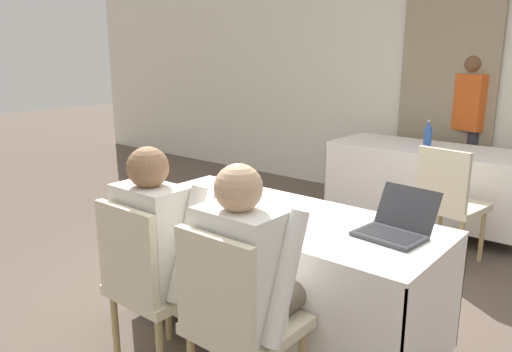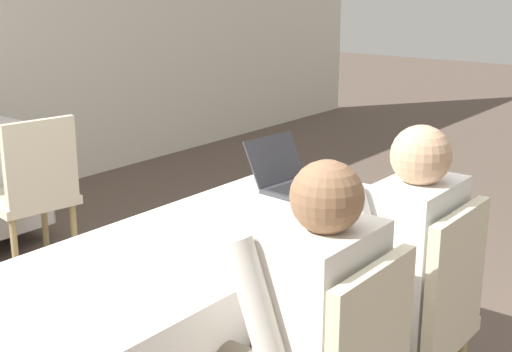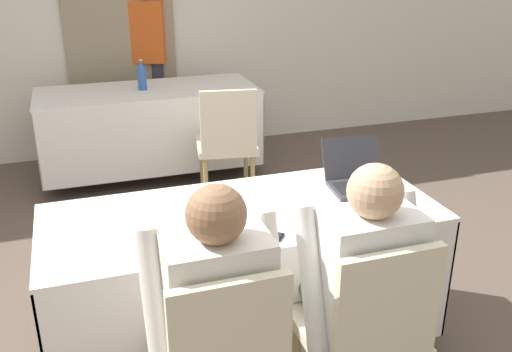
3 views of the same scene
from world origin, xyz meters
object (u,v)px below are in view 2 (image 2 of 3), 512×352
object	(u,v)px
laptop	(294,180)
chair_far_spare	(33,190)
cell_phone	(274,246)
chair_near_right	(418,317)
person_checkered_shirt	(300,329)
person_white_shirt	(392,266)

from	to	relation	value
laptop	chair_far_spare	distance (m)	1.60
cell_phone	chair_far_spare	distance (m)	1.95
chair_far_spare	cell_phone	bearing A→B (deg)	88.24
cell_phone	chair_near_right	distance (m)	0.55
laptop	chair_far_spare	size ratio (longest dim) A/B	0.38
person_checkered_shirt	cell_phone	bearing A→B (deg)	-133.94
person_checkered_shirt	laptop	bearing A→B (deg)	-144.28
laptop	person_white_shirt	xyz separation A→B (m)	(-0.35, -0.66, -0.12)
chair_near_right	laptop	bearing A→B (deg)	-114.58
chair_far_spare	person_white_shirt	size ratio (longest dim) A/B	0.78
laptop	person_white_shirt	distance (m)	0.76
laptop	chair_near_right	xyz separation A→B (m)	(-0.35, -0.77, -0.28)
chair_far_spare	person_white_shirt	xyz separation A→B (m)	(-0.10, -2.22, 0.16)
chair_near_right	cell_phone	bearing A→B (deg)	-58.18
laptop	person_white_shirt	bearing A→B (deg)	-112.08
person_checkered_shirt	person_white_shirt	xyz separation A→B (m)	(0.57, 0.00, 0.00)
cell_phone	person_checkered_shirt	world-z (taller)	person_checkered_shirt
person_white_shirt	person_checkered_shirt	bearing A→B (deg)	0.00
cell_phone	chair_near_right	size ratio (longest dim) A/B	0.17
cell_phone	person_checkered_shirt	distance (m)	0.45
chair_near_right	person_checkered_shirt	distance (m)	0.60
cell_phone	person_white_shirt	size ratio (longest dim) A/B	0.13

